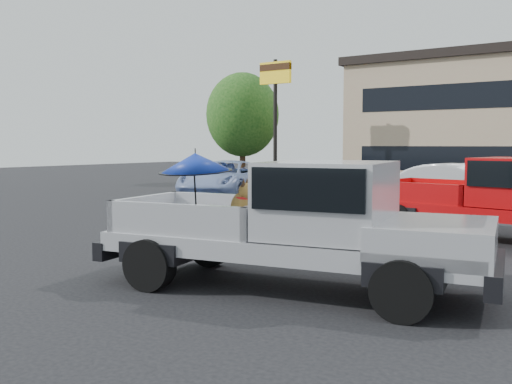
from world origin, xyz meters
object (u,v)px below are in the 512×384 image
Objects in this scene: silver_sedan at (460,188)px; blue_suv at (226,179)px; motel_sign at (275,89)px; tree_left at (242,115)px; silver_pickup at (312,219)px; red_pickup at (511,196)px.

silver_sedan is 9.11m from blue_suv.
tree_left is (-4.00, 3.00, -0.92)m from motel_sign.
blue_suv is (-9.97, 11.09, -0.31)m from silver_pickup.
tree_left is 15.34m from silver_sedan.
silver_sedan reaches higher than blue_suv.
motel_sign reaches higher than blue_suv.
motel_sign is at bearing 152.36° from red_pickup.
motel_sign is 10.88m from silver_sedan.
red_pickup is at bearing -147.26° from silver_sedan.
blue_suv is (0.27, -4.16, -3.91)m from motel_sign.
silver_pickup reaches higher than red_pickup.
motel_sign is 1.13× the size of blue_suv.
motel_sign reaches higher than silver_pickup.
tree_left reaches higher than silver_pickup.
silver_pickup is 1.02× the size of red_pickup.
motel_sign is 1.31× the size of silver_sedan.
motel_sign reaches higher than silver_sedan.
silver_sedan is at bearing -13.19° from blue_suv.
silver_sedan is 0.86× the size of blue_suv.
silver_pickup reaches higher than silver_sedan.
silver_pickup is at bearing -56.09° from motel_sign.
silver_sedan is (-0.86, 11.36, -0.30)m from silver_pickup.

